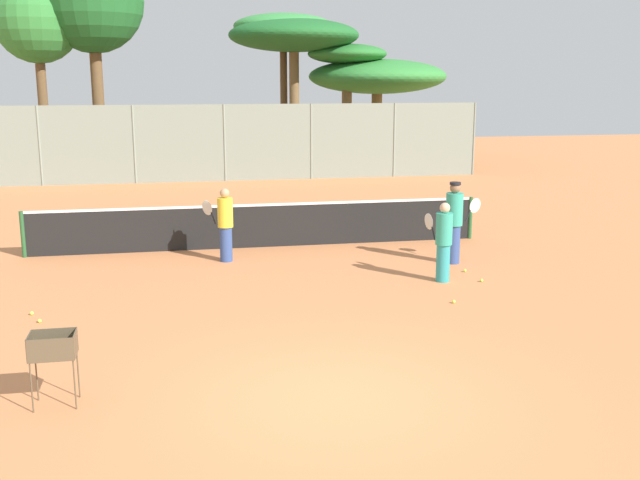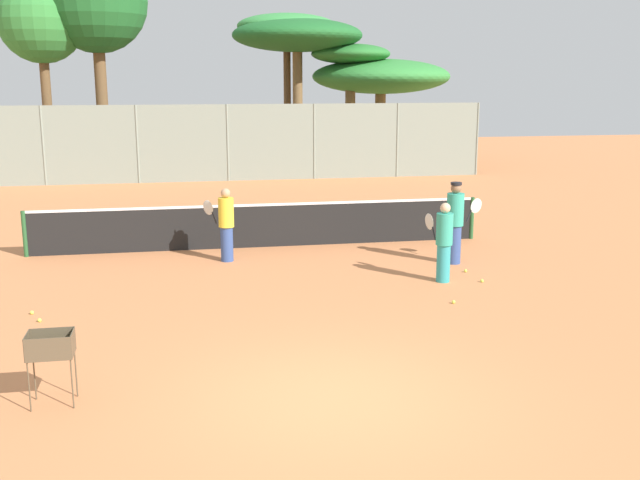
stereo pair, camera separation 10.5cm
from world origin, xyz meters
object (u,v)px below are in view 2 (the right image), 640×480
object	(u,v)px
tennis_net	(260,225)
player_red_cap	(226,224)
player_white_outfit	(444,241)
parked_car	(142,159)
ball_cart	(51,351)
player_yellow_shirt	(455,222)

from	to	relation	value
tennis_net	player_red_cap	xyz separation A→B (m)	(-0.89, -1.25, 0.29)
player_white_outfit	parked_car	size ratio (longest dim) A/B	0.38
tennis_net	ball_cart	size ratio (longest dim) A/B	11.53
player_white_outfit	player_yellow_shirt	bearing A→B (deg)	-45.48
player_white_outfit	player_yellow_shirt	size ratio (longest dim) A/B	0.89
parked_car	player_red_cap	bearing A→B (deg)	-80.80
parked_car	tennis_net	bearing A→B (deg)	-76.68
player_white_outfit	player_red_cap	distance (m)	4.89
tennis_net	player_white_outfit	world-z (taller)	player_white_outfit
player_red_cap	player_white_outfit	bearing A→B (deg)	-167.15
player_white_outfit	ball_cart	world-z (taller)	player_white_outfit
player_red_cap	ball_cart	size ratio (longest dim) A/B	1.74
tennis_net	parked_car	distance (m)	14.96
player_yellow_shirt	parked_car	xyz separation A→B (m)	(-7.51, 16.93, -0.28)
tennis_net	ball_cart	world-z (taller)	tennis_net
player_red_cap	ball_cart	bearing A→B (deg)	113.99
player_yellow_shirt	ball_cart	distance (m)	9.68
ball_cart	parked_car	world-z (taller)	parked_car
player_yellow_shirt	parked_car	size ratio (longest dim) A/B	0.43
player_white_outfit	tennis_net	bearing A→B (deg)	24.15
player_red_cap	parked_car	size ratio (longest dim) A/B	0.39
ball_cart	player_white_outfit	bearing A→B (deg)	34.34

